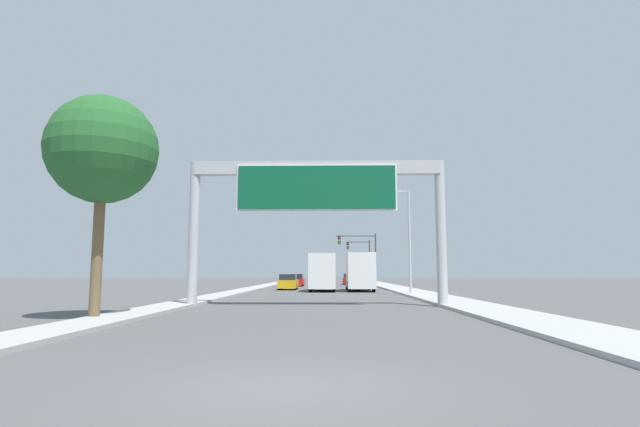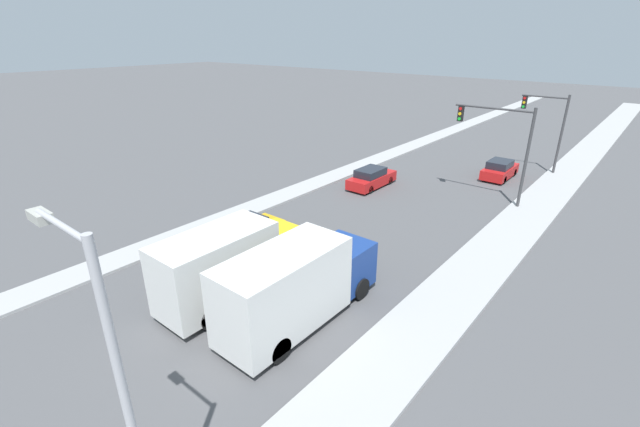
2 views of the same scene
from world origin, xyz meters
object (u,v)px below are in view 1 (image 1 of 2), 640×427
at_px(sign_gantry, 317,193).
at_px(street_lamp_right, 406,232).
at_px(traffic_light_mid_block, 362,255).
at_px(truck_box_secondary, 360,272).
at_px(car_near_center, 288,282).
at_px(truck_box_primary, 322,273).
at_px(palm_tree_foreground, 103,151).
at_px(traffic_light_near_intersection, 363,250).
at_px(car_mid_center, 349,279).
at_px(car_mid_left, 297,280).

xyz_separation_m(sign_gantry, street_lamp_right, (6.55, 12.74, -1.03)).
relative_size(traffic_light_mid_block, street_lamp_right, 0.81).
bearing_deg(truck_box_secondary, traffic_light_mid_block, 85.73).
bearing_deg(car_near_center, truck_box_primary, -49.59).
relative_size(sign_gantry, palm_tree_foreground, 1.58).
relative_size(sign_gantry, traffic_light_near_intersection, 1.97).
bearing_deg(sign_gantry, palm_tree_foreground, -137.49).
height_order(car_mid_center, traffic_light_mid_block, traffic_light_mid_block).
xyz_separation_m(truck_box_primary, traffic_light_mid_block, (5.66, 29.48, 2.66)).
relative_size(car_mid_center, traffic_light_near_intersection, 0.62).
height_order(car_mid_left, truck_box_primary, truck_box_primary).
bearing_deg(car_mid_left, car_near_center, -90.00).
height_order(car_mid_center, street_lamp_right, street_lamp_right).
relative_size(car_near_center, truck_box_primary, 0.58).
xyz_separation_m(car_near_center, palm_tree_foreground, (-4.50, -32.07, 5.64)).
distance_m(car_mid_left, palm_tree_foreground, 45.41).
xyz_separation_m(car_mid_center, street_lamp_right, (3.05, -33.36, 4.10)).
xyz_separation_m(truck_box_primary, truck_box_secondary, (3.50, 0.54, 0.04)).
xyz_separation_m(truck_box_primary, street_lamp_right, (6.55, -7.88, 3.11)).
distance_m(sign_gantry, palm_tree_foreground, 10.86).
height_order(sign_gantry, truck_box_primary, sign_gantry).
bearing_deg(traffic_light_near_intersection, car_mid_left, -163.17).
xyz_separation_m(car_near_center, car_mid_left, (-0.00, 12.76, -0.01)).
xyz_separation_m(car_mid_left, traffic_light_near_intersection, (8.62, 2.61, 3.92)).
bearing_deg(car_mid_left, street_lamp_right, -67.90).
bearing_deg(car_near_center, palm_tree_foreground, -97.99).
relative_size(car_mid_left, truck_box_primary, 0.62).
relative_size(truck_box_primary, traffic_light_near_intersection, 1.08).
bearing_deg(sign_gantry, traffic_light_near_intersection, 82.72).
xyz_separation_m(car_mid_center, truck_box_primary, (-3.50, -25.48, 1.00)).
xyz_separation_m(car_mid_left, traffic_light_mid_block, (9.16, 12.61, 3.67)).
bearing_deg(street_lamp_right, car_near_center, 129.96).
xyz_separation_m(sign_gantry, car_near_center, (-3.50, 24.74, -5.13)).
bearing_deg(truck_box_secondary, car_mid_left, 113.20).
bearing_deg(car_mid_left, truck_box_primary, -78.28).
xyz_separation_m(car_near_center, truck_box_primary, (3.50, -4.11, 0.99)).
xyz_separation_m(sign_gantry, car_mid_left, (-3.50, 37.50, -5.14)).
xyz_separation_m(sign_gantry, car_mid_center, (3.50, 46.10, -5.14)).
bearing_deg(car_mid_center, traffic_light_mid_block, 61.65).
height_order(traffic_light_near_intersection, traffic_light_mid_block, traffic_light_near_intersection).
distance_m(car_mid_center, street_lamp_right, 33.75).
bearing_deg(traffic_light_near_intersection, sign_gantry, -97.28).
relative_size(car_near_center, car_mid_left, 0.93).
bearing_deg(truck_box_primary, palm_tree_foreground, -105.97).
distance_m(car_near_center, traffic_light_mid_block, 27.22).
xyz_separation_m(car_mid_center, car_mid_left, (-7.00, -8.61, -0.00)).
relative_size(car_mid_center, car_mid_left, 0.92).
height_order(traffic_light_mid_block, street_lamp_right, street_lamp_right).
distance_m(sign_gantry, car_near_center, 25.51).
distance_m(car_mid_center, car_mid_left, 11.09).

